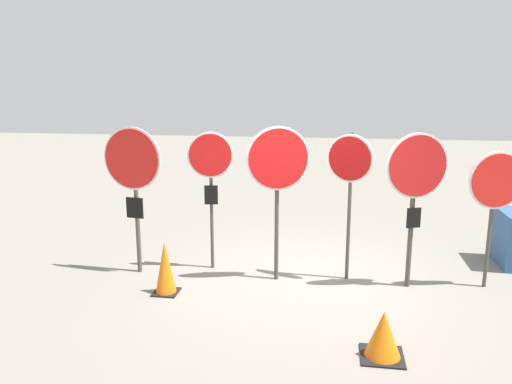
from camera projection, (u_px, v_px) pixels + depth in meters
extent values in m
plane|color=gray|center=(306.00, 281.00, 7.34)|extent=(40.00, 40.00, 0.00)
cylinder|color=#474238|center=(136.00, 202.00, 7.47)|extent=(0.07, 0.07, 2.22)
cylinder|color=white|center=(132.00, 159.00, 7.28)|extent=(0.93, 0.16, 0.93)
cylinder|color=red|center=(131.00, 159.00, 7.26)|extent=(0.87, 0.16, 0.87)
cube|color=black|center=(135.00, 208.00, 7.44)|extent=(0.27, 0.06, 0.31)
cylinder|color=#474238|center=(212.00, 204.00, 7.65)|extent=(0.05, 0.05, 2.07)
cylinder|color=white|center=(210.00, 155.00, 7.44)|extent=(0.69, 0.15, 0.70)
cylinder|color=red|center=(210.00, 155.00, 7.43)|extent=(0.63, 0.14, 0.64)
cube|color=black|center=(211.00, 195.00, 7.57)|extent=(0.20, 0.06, 0.29)
cylinder|color=#474238|center=(277.00, 213.00, 7.20)|extent=(0.06, 0.06, 2.03)
cylinder|color=white|center=(278.00, 159.00, 6.98)|extent=(0.87, 0.33, 0.91)
cylinder|color=red|center=(278.00, 159.00, 6.96)|extent=(0.81, 0.31, 0.85)
cylinder|color=#474238|center=(349.00, 208.00, 7.20)|extent=(0.05, 0.05, 2.18)
cylinder|color=white|center=(350.00, 158.00, 7.01)|extent=(0.64, 0.28, 0.69)
cylinder|color=#AD0F0F|center=(350.00, 159.00, 6.99)|extent=(0.59, 0.26, 0.63)
cylinder|color=#474238|center=(411.00, 221.00, 6.94)|extent=(0.07, 0.07, 1.93)
cylinder|color=white|center=(417.00, 166.00, 6.72)|extent=(0.85, 0.34, 0.90)
cylinder|color=red|center=(418.00, 166.00, 6.70)|extent=(0.79, 0.32, 0.84)
cube|color=black|center=(414.00, 218.00, 6.88)|extent=(0.20, 0.09, 0.28)
cylinder|color=#474238|center=(491.00, 221.00, 6.92)|extent=(0.05, 0.05, 1.95)
cylinder|color=white|center=(497.00, 180.00, 6.75)|extent=(0.78, 0.24, 0.80)
cylinder|color=red|center=(498.00, 181.00, 6.74)|extent=(0.72, 0.22, 0.74)
cube|color=black|center=(166.00, 292.00, 6.91)|extent=(0.34, 0.34, 0.02)
cone|color=orange|center=(165.00, 267.00, 6.84)|extent=(0.28, 0.28, 0.72)
cube|color=black|center=(382.00, 356.00, 5.29)|extent=(0.46, 0.46, 0.02)
cone|color=orange|center=(383.00, 334.00, 5.24)|extent=(0.38, 0.38, 0.50)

